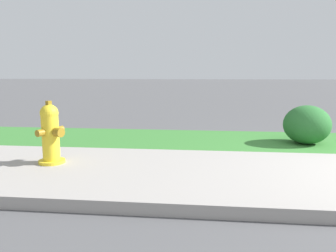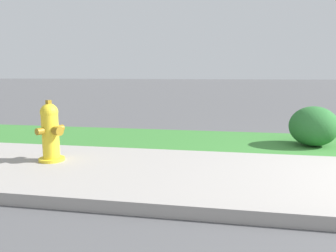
% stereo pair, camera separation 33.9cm
% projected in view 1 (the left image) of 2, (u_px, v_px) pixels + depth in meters
% --- Properties ---
extents(fire_hydrant_at_driveway, '(0.38, 0.40, 0.83)m').
position_uv_depth(fire_hydrant_at_driveway, '(51.00, 134.00, 4.24)').
color(fire_hydrant_at_driveway, yellow).
rests_on(fire_hydrant_at_driveway, ground).
extents(shrub_bush_far_verge, '(0.76, 0.76, 0.65)m').
position_uv_depth(shrub_bush_far_verge, '(307.00, 125.00, 5.47)').
color(shrub_bush_far_verge, '#28662D').
rests_on(shrub_bush_far_verge, ground).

